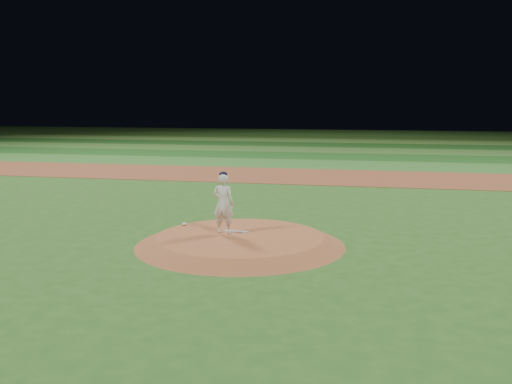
# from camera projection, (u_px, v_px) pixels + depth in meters

# --- Properties ---
(ground) EXTENTS (120.00, 120.00, 0.00)m
(ground) POSITION_uv_depth(u_px,v_px,m) (240.00, 245.00, 15.00)
(ground) COLOR #2A5B1D
(ground) RESTS_ON ground
(infield_dirt_band) EXTENTS (70.00, 6.00, 0.02)m
(infield_dirt_band) POSITION_uv_depth(u_px,v_px,m) (306.00, 176.00, 28.52)
(infield_dirt_band) COLOR brown
(infield_dirt_band) RESTS_ON ground
(outfield_stripe_0) EXTENTS (70.00, 5.00, 0.02)m
(outfield_stripe_0) POSITION_uv_depth(u_px,v_px,m) (317.00, 164.00, 33.83)
(outfield_stripe_0) COLOR #306B27
(outfield_stripe_0) RESTS_ON ground
(outfield_stripe_1) EXTENTS (70.00, 5.00, 0.02)m
(outfield_stripe_1) POSITION_uv_depth(u_px,v_px,m) (325.00, 156.00, 38.66)
(outfield_stripe_1) COLOR #1B4D19
(outfield_stripe_1) RESTS_ON ground
(outfield_stripe_2) EXTENTS (70.00, 5.00, 0.02)m
(outfield_stripe_2) POSITION_uv_depth(u_px,v_px,m) (331.00, 150.00, 43.49)
(outfield_stripe_2) COLOR #346524
(outfield_stripe_2) RESTS_ON ground
(outfield_stripe_3) EXTENTS (70.00, 5.00, 0.02)m
(outfield_stripe_3) POSITION_uv_depth(u_px,v_px,m) (336.00, 145.00, 48.32)
(outfield_stripe_3) COLOR #184315
(outfield_stripe_3) RESTS_ON ground
(outfield_stripe_4) EXTENTS (70.00, 5.00, 0.02)m
(outfield_stripe_4) POSITION_uv_depth(u_px,v_px,m) (339.00, 141.00, 53.15)
(outfield_stripe_4) COLOR #3F6F28
(outfield_stripe_4) RESTS_ON ground
(outfield_stripe_5) EXTENTS (70.00, 5.00, 0.02)m
(outfield_stripe_5) POSITION_uv_depth(u_px,v_px,m) (343.00, 138.00, 57.98)
(outfield_stripe_5) COLOR #254A17
(outfield_stripe_5) RESTS_ON ground
(pitchers_mound) EXTENTS (5.50, 5.50, 0.25)m
(pitchers_mound) POSITION_uv_depth(u_px,v_px,m) (240.00, 240.00, 14.98)
(pitchers_mound) COLOR #A15932
(pitchers_mound) RESTS_ON ground
(pitching_rubber) EXTENTS (0.63, 0.19, 0.03)m
(pitching_rubber) POSITION_uv_depth(u_px,v_px,m) (236.00, 231.00, 15.39)
(pitching_rubber) COLOR silver
(pitching_rubber) RESTS_ON pitchers_mound
(rosin_bag) EXTENTS (0.14, 0.14, 0.08)m
(rosin_bag) POSITION_uv_depth(u_px,v_px,m) (184.00, 224.00, 16.21)
(rosin_bag) COLOR white
(rosin_bag) RESTS_ON pitchers_mound
(pitcher_on_mound) EXTENTS (0.63, 0.45, 1.67)m
(pitcher_on_mound) POSITION_uv_depth(u_px,v_px,m) (223.00, 203.00, 15.10)
(pitcher_on_mound) COLOR white
(pitcher_on_mound) RESTS_ON pitchers_mound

